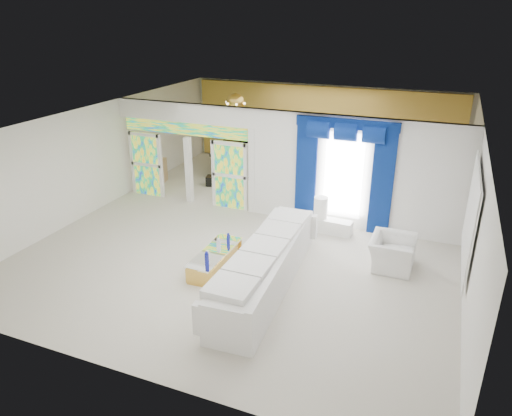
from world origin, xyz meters
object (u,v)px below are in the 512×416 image
at_px(coffee_table, 215,260).
at_px(armchair, 392,253).
at_px(white_sofa, 266,268).
at_px(console_table, 331,226).
at_px(grand_piano, 240,159).

xyz_separation_m(coffee_table, armchair, (3.69, 1.55, 0.16)).
bearing_deg(armchair, white_sofa, 128.99).
bearing_deg(console_table, white_sofa, -101.53).
relative_size(white_sofa, console_table, 4.08).
xyz_separation_m(console_table, armchair, (1.70, -1.25, 0.17)).
relative_size(white_sofa, grand_piano, 2.36).
bearing_deg(grand_piano, coffee_table, -86.69).
distance_m(white_sofa, coffee_table, 1.40).
relative_size(white_sofa, armchair, 4.13).
bearing_deg(armchair, coffee_table, 113.42).
height_order(white_sofa, grand_piano, grand_piano).
height_order(white_sofa, console_table, white_sofa).
relative_size(console_table, grand_piano, 0.58).
bearing_deg(grand_piano, console_table, -57.42).
distance_m(white_sofa, console_table, 3.18).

